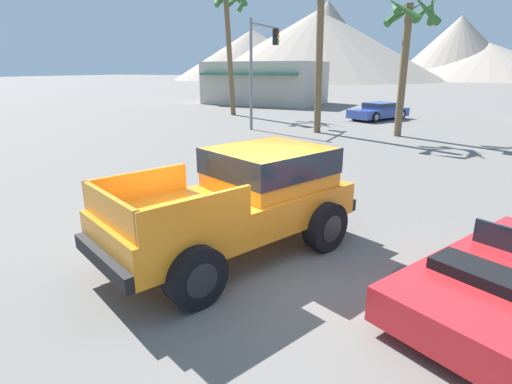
{
  "coord_description": "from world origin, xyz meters",
  "views": [
    {
      "loc": [
        3.02,
        -5.72,
        3.34
      ],
      "look_at": [
        -0.42,
        1.21,
        0.93
      ],
      "focal_mm": 28.0,
      "sensor_mm": 36.0,
      "label": 1
    }
  ],
  "objects_px": {
    "traffic_light_main": "(262,54)",
    "palm_tree_tall": "(321,8)",
    "palm_tree_short": "(409,32)",
    "red_convertible_car": "(509,282)",
    "parked_car_blue": "(379,111)",
    "orange_pickup_truck": "(245,195)",
    "palm_tree_leaning": "(231,20)"
  },
  "relations": [
    {
      "from": "parked_car_blue",
      "to": "red_convertible_car",
      "type": "bearing_deg",
      "value": 131.72
    },
    {
      "from": "orange_pickup_truck",
      "to": "palm_tree_leaning",
      "type": "distance_m",
      "value": 23.71
    },
    {
      "from": "red_convertible_car",
      "to": "parked_car_blue",
      "type": "relative_size",
      "value": 0.94
    },
    {
      "from": "orange_pickup_truck",
      "to": "palm_tree_short",
      "type": "distance_m",
      "value": 15.77
    },
    {
      "from": "orange_pickup_truck",
      "to": "palm_tree_short",
      "type": "height_order",
      "value": "palm_tree_short"
    },
    {
      "from": "palm_tree_tall",
      "to": "palm_tree_short",
      "type": "relative_size",
      "value": 1.24
    },
    {
      "from": "palm_tree_short",
      "to": "traffic_light_main",
      "type": "bearing_deg",
      "value": 179.08
    },
    {
      "from": "palm_tree_tall",
      "to": "palm_tree_leaning",
      "type": "relative_size",
      "value": 0.94
    },
    {
      "from": "orange_pickup_truck",
      "to": "palm_tree_leaning",
      "type": "bearing_deg",
      "value": 142.84
    },
    {
      "from": "traffic_light_main",
      "to": "palm_tree_short",
      "type": "distance_m",
      "value": 7.85
    },
    {
      "from": "red_convertible_car",
      "to": "palm_tree_tall",
      "type": "xyz_separation_m",
      "value": [
        -7.66,
        14.56,
        5.73
      ]
    },
    {
      "from": "parked_car_blue",
      "to": "traffic_light_main",
      "type": "bearing_deg",
      "value": 76.32
    },
    {
      "from": "orange_pickup_truck",
      "to": "palm_tree_tall",
      "type": "bearing_deg",
      "value": 125.58
    },
    {
      "from": "orange_pickup_truck",
      "to": "palm_tree_short",
      "type": "bearing_deg",
      "value": 109.59
    },
    {
      "from": "red_convertible_car",
      "to": "palm_tree_leaning",
      "type": "distance_m",
      "value": 26.32
    },
    {
      "from": "red_convertible_car",
      "to": "palm_tree_short",
      "type": "bearing_deg",
      "value": 129.0
    },
    {
      "from": "traffic_light_main",
      "to": "palm_tree_short",
      "type": "bearing_deg",
      "value": -90.92
    },
    {
      "from": "traffic_light_main",
      "to": "parked_car_blue",
      "type": "bearing_deg",
      "value": -40.86
    },
    {
      "from": "parked_car_blue",
      "to": "palm_tree_leaning",
      "type": "relative_size",
      "value": 0.55
    },
    {
      "from": "traffic_light_main",
      "to": "palm_tree_leaning",
      "type": "xyz_separation_m",
      "value": [
        -4.63,
        4.53,
        2.45
      ]
    },
    {
      "from": "red_convertible_car",
      "to": "palm_tree_short",
      "type": "xyz_separation_m",
      "value": [
        -3.52,
        15.37,
        4.56
      ]
    },
    {
      "from": "parked_car_blue",
      "to": "palm_tree_tall",
      "type": "height_order",
      "value": "palm_tree_tall"
    },
    {
      "from": "palm_tree_short",
      "to": "palm_tree_tall",
      "type": "bearing_deg",
      "value": -168.95
    },
    {
      "from": "traffic_light_main",
      "to": "palm_tree_tall",
      "type": "height_order",
      "value": "palm_tree_tall"
    },
    {
      "from": "palm_tree_tall",
      "to": "orange_pickup_truck",
      "type": "bearing_deg",
      "value": -76.92
    },
    {
      "from": "palm_tree_tall",
      "to": "palm_tree_short",
      "type": "bearing_deg",
      "value": 11.05
    },
    {
      "from": "parked_car_blue",
      "to": "traffic_light_main",
      "type": "height_order",
      "value": "traffic_light_main"
    },
    {
      "from": "orange_pickup_truck",
      "to": "traffic_light_main",
      "type": "height_order",
      "value": "traffic_light_main"
    },
    {
      "from": "red_convertible_car",
      "to": "palm_tree_tall",
      "type": "height_order",
      "value": "palm_tree_tall"
    },
    {
      "from": "palm_tree_short",
      "to": "palm_tree_leaning",
      "type": "relative_size",
      "value": 0.75
    },
    {
      "from": "red_convertible_car",
      "to": "traffic_light_main",
      "type": "distance_m",
      "value": 19.53
    },
    {
      "from": "parked_car_blue",
      "to": "palm_tree_leaning",
      "type": "height_order",
      "value": "palm_tree_leaning"
    }
  ]
}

